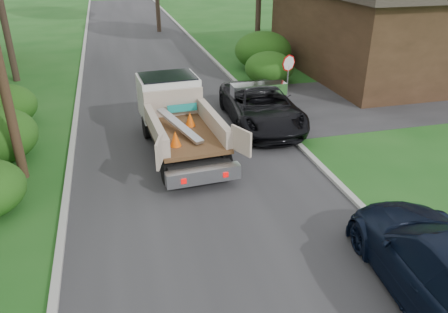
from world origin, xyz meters
name	(u,v)px	position (x,y,z in m)	size (l,w,h in m)	color
ground	(228,242)	(0.00, 0.00, 0.00)	(120.00, 120.00, 0.00)	#174C15
road	(170,111)	(0.00, 10.00, 0.00)	(8.00, 90.00, 0.02)	#28282B
side_street	(414,96)	(12.00, 9.00, 0.01)	(16.00, 7.00, 0.02)	#28282B
curb_left	(76,118)	(-4.10, 10.00, 0.06)	(0.20, 90.00, 0.12)	#9E9E99
curb_right	(256,102)	(4.10, 10.00, 0.06)	(0.20, 90.00, 0.12)	#9E9E99
stop_sign	(288,70)	(5.20, 9.00, 1.78)	(0.71, 0.32, 2.48)	slate
house_right	(384,15)	(13.00, 14.00, 3.16)	(9.72, 12.96, 6.20)	#332215
hedge_left_c	(4,106)	(-6.80, 10.00, 0.85)	(2.60, 2.60, 1.70)	#1E4610
hedge_right_a	(269,68)	(5.80, 13.00, 0.85)	(2.60, 2.60, 1.70)	#1E4610
hedge_right_b	(263,50)	(6.50, 16.00, 1.10)	(3.38, 3.38, 2.21)	#1E4610
flatbed_truck	(175,111)	(-0.28, 6.44, 1.26)	(2.89, 6.26, 2.32)	black
black_pickup	(261,106)	(3.43, 7.43, 0.80)	(2.67, 5.78, 1.61)	black
navy_suv	(448,270)	(3.80, -3.11, 0.84)	(2.35, 5.77, 1.67)	black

